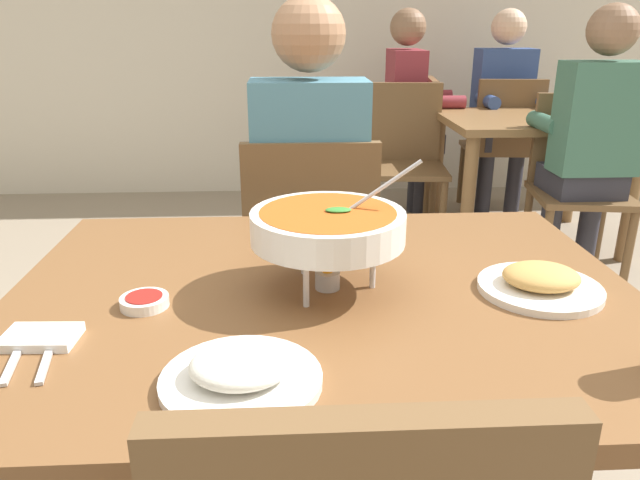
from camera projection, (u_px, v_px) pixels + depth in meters
name	position (u px, v px, depth m)	size (l,w,h in m)	color
dining_table_main	(324.00, 334.00, 1.23)	(1.25, 0.97, 0.73)	brown
chair_diner_main	(310.00, 253.00, 1.99)	(0.44, 0.44, 0.90)	brown
diner_main	(309.00, 181.00, 1.94)	(0.40, 0.45, 1.31)	#2D2D38
curry_bowl	(328.00, 227.00, 1.15)	(0.33, 0.30, 0.26)	silver
rice_plate	(241.00, 372.00, 0.87)	(0.24, 0.24, 0.06)	white
appetizer_plate	(540.00, 282.00, 1.17)	(0.24, 0.24, 0.06)	white
sauce_dish	(144.00, 301.00, 1.12)	(0.09, 0.09, 0.02)	white
napkin_folded	(41.00, 337.00, 0.99)	(0.12, 0.08, 0.02)	white
fork_utensil	(16.00, 356.00, 0.95)	(0.01, 0.17, 0.01)	silver
spoon_utensil	(48.00, 355.00, 0.95)	(0.01, 0.17, 0.01)	silver
dining_table_far	(531.00, 140.00, 3.37)	(1.00, 0.80, 0.73)	brown
chair_bg_left	(412.00, 141.00, 3.83)	(0.49, 0.49, 0.90)	brown
chair_bg_middle	(577.00, 176.00, 2.97)	(0.50, 0.50, 0.90)	brown
chair_bg_right	(503.00, 140.00, 3.88)	(0.47, 0.47, 0.90)	brown
chair_bg_corner	(405.00, 153.00, 3.48)	(0.48, 0.48, 0.90)	brown
patron_bg_left	(410.00, 103.00, 3.78)	(0.45, 0.40, 1.31)	#2D2D38
patron_bg_middle	(592.00, 133.00, 2.76)	(0.40, 0.45, 1.31)	#2D2D38
patron_bg_right	(503.00, 101.00, 3.87)	(0.40, 0.45, 1.31)	#2D2D38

